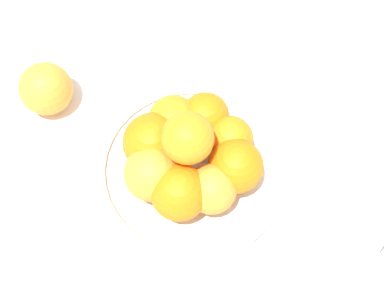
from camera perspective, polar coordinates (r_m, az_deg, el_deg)
ground_plane at (r=0.80m, az=0.00°, el=-3.12°), size 4.00×4.00×0.00m
fruit_bowl at (r=0.78m, az=0.00°, el=-2.67°), size 0.28×0.28×0.03m
orange_pile at (r=0.73m, az=-0.48°, el=-1.04°), size 0.19×0.19×0.13m
stray_orange at (r=0.85m, az=-15.32°, el=5.71°), size 0.08×0.08×0.08m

